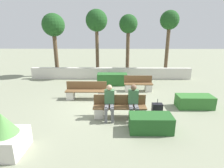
{
  "coord_description": "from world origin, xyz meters",
  "views": [
    {
      "loc": [
        0.25,
        -7.4,
        3.21
      ],
      "look_at": [
        0.14,
        0.5,
        0.9
      ],
      "focal_mm": 28.0,
      "sensor_mm": 36.0,
      "label": 1
    }
  ],
  "objects_px": {
    "person_seated_woman": "(109,101)",
    "tree_center_right": "(128,27)",
    "tree_center_left": "(97,22)",
    "planter_corner_left": "(5,136)",
    "bench_left_side": "(138,86)",
    "tree_rightmost": "(169,23)",
    "person_seated_man": "(133,101)",
    "bench_right_side": "(86,92)",
    "tree_leftmost": "(54,27)",
    "suitcase": "(157,110)",
    "bench_front": "(120,109)"
  },
  "relations": [
    {
      "from": "person_seated_man",
      "to": "suitcase",
      "type": "relative_size",
      "value": 1.77
    },
    {
      "from": "person_seated_woman",
      "to": "tree_center_right",
      "type": "bearing_deg",
      "value": 80.65
    },
    {
      "from": "person_seated_woman",
      "to": "planter_corner_left",
      "type": "distance_m",
      "value": 3.49
    },
    {
      "from": "bench_right_side",
      "to": "tree_center_left",
      "type": "bearing_deg",
      "value": 80.56
    },
    {
      "from": "bench_front",
      "to": "planter_corner_left",
      "type": "bearing_deg",
      "value": -145.49
    },
    {
      "from": "suitcase",
      "to": "tree_rightmost",
      "type": "xyz_separation_m",
      "value": [
        2.18,
        6.73,
        3.6
      ]
    },
    {
      "from": "person_seated_woman",
      "to": "tree_center_left",
      "type": "xyz_separation_m",
      "value": [
        -1.09,
        6.92,
        3.2
      ]
    },
    {
      "from": "tree_center_right",
      "to": "tree_rightmost",
      "type": "distance_m",
      "value": 2.89
    },
    {
      "from": "person_seated_man",
      "to": "tree_leftmost",
      "type": "xyz_separation_m",
      "value": [
        -5.22,
        7.23,
        2.9
      ]
    },
    {
      "from": "bench_right_side",
      "to": "person_seated_man",
      "type": "distance_m",
      "value": 3.03
    },
    {
      "from": "bench_front",
      "to": "person_seated_man",
      "type": "distance_m",
      "value": 0.67
    },
    {
      "from": "suitcase",
      "to": "tree_center_left",
      "type": "bearing_deg",
      "value": 113.72
    },
    {
      "from": "bench_right_side",
      "to": "planter_corner_left",
      "type": "height_order",
      "value": "planter_corner_left"
    },
    {
      "from": "bench_right_side",
      "to": "tree_rightmost",
      "type": "xyz_separation_m",
      "value": [
        5.28,
        4.78,
        3.54
      ]
    },
    {
      "from": "bench_right_side",
      "to": "person_seated_woman",
      "type": "distance_m",
      "value": 2.47
    },
    {
      "from": "tree_center_left",
      "to": "suitcase",
      "type": "bearing_deg",
      "value": -66.28
    },
    {
      "from": "person_seated_man",
      "to": "bench_right_side",
      "type": "bearing_deg",
      "value": 135.51
    },
    {
      "from": "person_seated_woman",
      "to": "tree_rightmost",
      "type": "relative_size",
      "value": 0.28
    },
    {
      "from": "person_seated_woman",
      "to": "tree_leftmost",
      "type": "xyz_separation_m",
      "value": [
        -4.3,
        7.24,
        2.91
      ]
    },
    {
      "from": "bench_left_side",
      "to": "tree_center_left",
      "type": "xyz_separation_m",
      "value": [
        -2.65,
        3.52,
        3.62
      ]
    },
    {
      "from": "bench_left_side",
      "to": "tree_leftmost",
      "type": "xyz_separation_m",
      "value": [
        -5.86,
        3.84,
        3.33
      ]
    },
    {
      "from": "bench_left_side",
      "to": "tree_center_left",
      "type": "bearing_deg",
      "value": 131.2
    },
    {
      "from": "bench_left_side",
      "to": "person_seated_woman",
      "type": "bearing_deg",
      "value": -110.37
    },
    {
      "from": "tree_leftmost",
      "to": "person_seated_woman",
      "type": "bearing_deg",
      "value": -59.25
    },
    {
      "from": "person_seated_man",
      "to": "person_seated_woman",
      "type": "distance_m",
      "value": 0.92
    },
    {
      "from": "tree_center_left",
      "to": "tree_rightmost",
      "type": "distance_m",
      "value": 5.15
    },
    {
      "from": "planter_corner_left",
      "to": "tree_rightmost",
      "type": "height_order",
      "value": "tree_rightmost"
    },
    {
      "from": "person_seated_woman",
      "to": "tree_rightmost",
      "type": "bearing_deg",
      "value": 59.51
    },
    {
      "from": "planter_corner_left",
      "to": "tree_center_right",
      "type": "xyz_separation_m",
      "value": [
        4.0,
        9.31,
        3.14
      ]
    },
    {
      "from": "planter_corner_left",
      "to": "person_seated_woman",
      "type": "bearing_deg",
      "value": 36.31
    },
    {
      "from": "tree_center_right",
      "to": "tree_center_left",
      "type": "bearing_deg",
      "value": -171.92
    },
    {
      "from": "planter_corner_left",
      "to": "tree_center_right",
      "type": "bearing_deg",
      "value": 66.76
    },
    {
      "from": "suitcase",
      "to": "tree_leftmost",
      "type": "xyz_separation_m",
      "value": [
        -6.18,
        7.08,
        3.37
      ]
    },
    {
      "from": "tree_leftmost",
      "to": "tree_center_left",
      "type": "distance_m",
      "value": 3.24
    },
    {
      "from": "planter_corner_left",
      "to": "tree_rightmost",
      "type": "relative_size",
      "value": 0.25
    },
    {
      "from": "person_seated_woman",
      "to": "person_seated_man",
      "type": "bearing_deg",
      "value": 0.14
    },
    {
      "from": "planter_corner_left",
      "to": "suitcase",
      "type": "bearing_deg",
      "value": 25.38
    },
    {
      "from": "bench_right_side",
      "to": "person_seated_man",
      "type": "bearing_deg",
      "value": -52.36
    },
    {
      "from": "planter_corner_left",
      "to": "tree_center_left",
      "type": "height_order",
      "value": "tree_center_left"
    },
    {
      "from": "bench_right_side",
      "to": "person_seated_man",
      "type": "xyz_separation_m",
      "value": [
        2.14,
        -2.11,
        0.41
      ]
    },
    {
      "from": "bench_right_side",
      "to": "person_seated_man",
      "type": "relative_size",
      "value": 1.51
    },
    {
      "from": "suitcase",
      "to": "bench_right_side",
      "type": "bearing_deg",
      "value": 147.86
    },
    {
      "from": "tree_center_left",
      "to": "planter_corner_left",
      "type": "bearing_deg",
      "value": -100.77
    },
    {
      "from": "person_seated_man",
      "to": "planter_corner_left",
      "type": "height_order",
      "value": "person_seated_man"
    },
    {
      "from": "tree_rightmost",
      "to": "person_seated_man",
      "type": "bearing_deg",
      "value": -114.5
    },
    {
      "from": "tree_leftmost",
      "to": "tree_center_left",
      "type": "bearing_deg",
      "value": -5.59
    },
    {
      "from": "suitcase",
      "to": "tree_leftmost",
      "type": "bearing_deg",
      "value": 131.13
    },
    {
      "from": "bench_right_side",
      "to": "tree_leftmost",
      "type": "height_order",
      "value": "tree_leftmost"
    },
    {
      "from": "bench_left_side",
      "to": "tree_leftmost",
      "type": "relative_size",
      "value": 0.35
    },
    {
      "from": "person_seated_man",
      "to": "planter_corner_left",
      "type": "distance_m",
      "value": 4.26
    }
  ]
}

